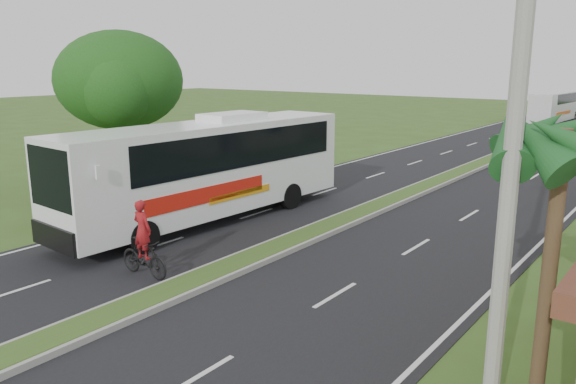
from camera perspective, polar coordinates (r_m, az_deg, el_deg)
The scene contains 10 objects.
ground at distance 14.17m, azimuth -19.28°, elevation -12.92°, with size 180.00×180.00×0.00m, color #384F1D.
road_asphalt at distance 29.52m, azimuth 14.85°, elevation 0.82°, with size 14.00×160.00×0.02m, color black.
median_strip at distance 29.50m, azimuth 14.86°, elevation 1.00°, with size 1.20×160.00×0.18m.
lane_edge_left at distance 32.60m, azimuth 3.93°, elevation 2.34°, with size 0.12×160.00×0.01m, color silver.
palm_verge_a at distance 10.04m, azimuth 26.18°, elevation 4.34°, with size 2.40×2.40×5.45m.
shade_tree at distance 28.50m, azimuth -16.84°, elevation 10.47°, with size 6.30×6.00×7.54m.
utility_pole_a at distance 9.10m, azimuth 22.37°, elevation 9.85°, with size 1.60×0.28×11.00m.
coach_bus_main at distance 21.70m, azimuth -7.85°, elevation 2.89°, with size 3.26×12.80×4.10m.
coach_bus_far at distance 65.28m, azimuth 25.51°, elevation 7.98°, with size 2.85×10.47×3.02m.
motorcyclist at distance 16.61m, azimuth -14.47°, elevation -5.71°, with size 1.87×0.57×2.27m.
Camera 1 is at (10.90, -6.77, 6.02)m, focal length 35.00 mm.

